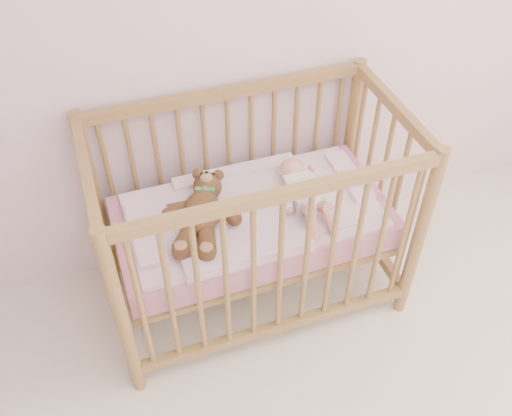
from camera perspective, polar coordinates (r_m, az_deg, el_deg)
name	(u,v)px	position (r m, az deg, el deg)	size (l,w,h in m)	color
crib	(252,220)	(2.58, -0.36, -1.19)	(1.36, 0.76, 1.00)	#9F7843
mattress	(252,222)	(2.59, -0.36, -1.42)	(1.22, 0.62, 0.13)	pink
blanket	(252,210)	(2.54, -0.37, -0.23)	(1.10, 0.58, 0.06)	#FAACC9
baby	(304,189)	(2.54, 4.80, 1.89)	(0.25, 0.51, 0.12)	white
teddy_bear	(201,212)	(2.43, -5.50, -0.37)	(0.36, 0.51, 0.14)	brown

